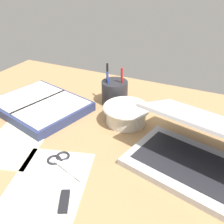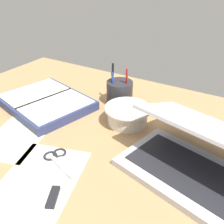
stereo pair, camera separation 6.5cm
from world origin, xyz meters
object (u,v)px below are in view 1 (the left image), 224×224
Objects in this scene: bowl at (126,113)px; scissors at (61,161)px; pen_cup at (115,92)px; planner at (40,105)px; laptop at (204,154)px.

scissors is (-8.02, -25.88, -3.15)cm from bowl.
pen_cup is 37.00cm from scissors.
planner is 31.20cm from scissors.
bowl reaches higher than scissors.
planner is at bearing 168.59° from scissors.
pen_cup is at bearing 50.36° from planner.
scissors is at bearing -144.21° from laptop.
scissors is (-34.27, -14.04, -4.37)cm from laptop.
scissors is (23.62, -20.34, -1.40)cm from planner.
planner is at bearing -170.07° from bowl.
laptop is 42.13cm from pen_cup.
bowl is 0.42× the size of planner.
pen_cup reaches higher than scissors.
scissors is at bearing -26.58° from planner.
pen_cup is at bearing 121.23° from scissors.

